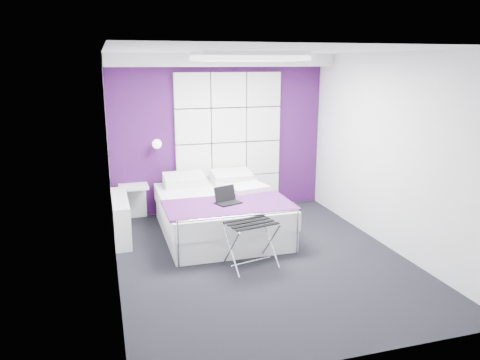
# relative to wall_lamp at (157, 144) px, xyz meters

# --- Properties ---
(floor) EXTENTS (4.40, 4.40, 0.00)m
(floor) POSITION_rel_wall_lamp_xyz_m (1.05, -2.06, -1.22)
(floor) COLOR black
(floor) RESTS_ON ground
(ceiling) EXTENTS (4.40, 4.40, 0.00)m
(ceiling) POSITION_rel_wall_lamp_xyz_m (1.05, -2.06, 1.38)
(ceiling) COLOR white
(ceiling) RESTS_ON wall_back
(wall_back) EXTENTS (3.60, 0.00, 3.60)m
(wall_back) POSITION_rel_wall_lamp_xyz_m (1.05, 0.14, 0.08)
(wall_back) COLOR silver
(wall_back) RESTS_ON floor
(wall_left) EXTENTS (0.00, 4.40, 4.40)m
(wall_left) POSITION_rel_wall_lamp_xyz_m (-0.75, -2.06, 0.08)
(wall_left) COLOR silver
(wall_left) RESTS_ON floor
(wall_right) EXTENTS (0.00, 4.40, 4.40)m
(wall_right) POSITION_rel_wall_lamp_xyz_m (2.85, -2.06, 0.08)
(wall_right) COLOR silver
(wall_right) RESTS_ON floor
(accent_wall) EXTENTS (3.58, 0.02, 2.58)m
(accent_wall) POSITION_rel_wall_lamp_xyz_m (1.05, 0.13, 0.08)
(accent_wall) COLOR #3E114A
(accent_wall) RESTS_ON wall_back
(soffit) EXTENTS (3.58, 0.50, 0.20)m
(soffit) POSITION_rel_wall_lamp_xyz_m (1.05, -0.11, 1.28)
(soffit) COLOR white
(soffit) RESTS_ON wall_back
(headboard) EXTENTS (1.80, 0.08, 2.30)m
(headboard) POSITION_rel_wall_lamp_xyz_m (1.20, 0.08, -0.05)
(headboard) COLOR white
(headboard) RESTS_ON wall_back
(skylight) EXTENTS (1.36, 0.86, 0.12)m
(skylight) POSITION_rel_wall_lamp_xyz_m (1.05, -1.46, 1.33)
(skylight) COLOR white
(skylight) RESTS_ON ceiling
(wall_lamp) EXTENTS (0.15, 0.15, 0.15)m
(wall_lamp) POSITION_rel_wall_lamp_xyz_m (0.00, 0.00, 0.00)
(wall_lamp) COLOR white
(wall_lamp) RESTS_ON wall_back
(radiator) EXTENTS (0.22, 1.20, 0.60)m
(radiator) POSITION_rel_wall_lamp_xyz_m (-0.64, -0.76, -0.92)
(radiator) COLOR white
(radiator) RESTS_ON floor
(bed) EXTENTS (1.74, 2.10, 0.73)m
(bed) POSITION_rel_wall_lamp_xyz_m (0.77, -0.97, -0.91)
(bed) COLOR white
(bed) RESTS_ON floor
(nightstand) EXTENTS (0.45, 0.35, 0.05)m
(nightstand) POSITION_rel_wall_lamp_xyz_m (-0.40, -0.04, -0.66)
(nightstand) COLOR white
(nightstand) RESTS_ON wall_back
(luggage_rack) EXTENTS (0.58, 0.43, 0.57)m
(luggage_rack) POSITION_rel_wall_lamp_xyz_m (0.85, -2.24, -0.93)
(luggage_rack) COLOR silver
(luggage_rack) RESTS_ON floor
(laptop) EXTENTS (0.32, 0.23, 0.23)m
(laptop) POSITION_rel_wall_lamp_xyz_m (0.77, -1.42, -0.57)
(laptop) COLOR black
(laptop) RESTS_ON bed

